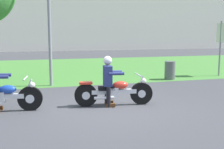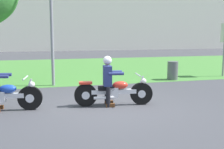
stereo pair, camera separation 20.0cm
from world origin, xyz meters
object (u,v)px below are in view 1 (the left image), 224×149
at_px(rider_lead, 108,77).
at_px(motorcycle_follow, 1,97).
at_px(motorcycle_lead, 114,92).
at_px(trash_can, 170,70).
at_px(sign_banner, 221,40).

xyz_separation_m(rider_lead, motorcycle_follow, (-2.82, 0.18, -0.42)).
bearing_deg(motorcycle_follow, motorcycle_lead, 3.71).
relative_size(motorcycle_lead, trash_can, 2.73).
bearing_deg(motorcycle_lead, motorcycle_follow, -176.29).
relative_size(motorcycle_lead, sign_banner, 0.85).
height_order(motorcycle_lead, motorcycle_follow, motorcycle_follow).
relative_size(motorcycle_follow, trash_can, 2.61).
relative_size(motorcycle_follow, sign_banner, 0.81).
bearing_deg(trash_can, motorcycle_lead, -135.00).
height_order(rider_lead, sign_banner, sign_banner).
bearing_deg(rider_lead, motorcycle_follow, -176.02).
height_order(rider_lead, motorcycle_follow, rider_lead).
bearing_deg(motorcycle_follow, sign_banner, 29.51).
bearing_deg(sign_banner, rider_lead, -149.13).
bearing_deg(motorcycle_follow, rider_lead, 3.98).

